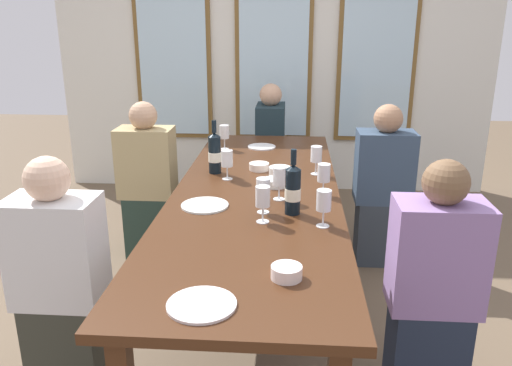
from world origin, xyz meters
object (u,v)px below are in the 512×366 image
at_px(tasting_bowl_0, 280,171).
at_px(wine_glass_4, 263,197).
at_px(wine_bottle_1, 215,153).
at_px(seated_person_1, 433,290).
at_px(white_plate_1, 262,147).
at_px(wine_glass_0, 279,177).
at_px(tasting_bowl_1, 287,272).
at_px(wine_glass_6, 227,159).
at_px(seated_person_0, 61,285).
at_px(wine_glass_3, 324,174).
at_px(wine_glass_1, 263,190).
at_px(white_plate_2, 202,305).
at_px(wine_glass_2, 224,132).
at_px(tasting_bowl_3, 275,182).
at_px(tasting_bowl_2, 259,167).
at_px(seated_person_2, 148,185).
at_px(wine_glass_5, 316,156).
at_px(white_plate_0, 205,205).
at_px(seated_person_3, 383,190).
at_px(wine_bottle_0, 293,189).
at_px(wine_glass_7, 324,202).
at_px(seated_person_4, 270,151).
at_px(dining_table, 256,202).

distance_m(tasting_bowl_0, wine_glass_4, 0.75).
distance_m(wine_bottle_1, seated_person_1, 1.49).
height_order(white_plate_1, wine_glass_0, wine_glass_0).
relative_size(wine_bottle_1, tasting_bowl_1, 2.81).
xyz_separation_m(wine_glass_6, seated_person_0, (-0.63, -0.91, -0.34)).
relative_size(wine_glass_3, wine_glass_4, 1.00).
distance_m(wine_glass_1, wine_glass_3, 0.41).
xyz_separation_m(white_plate_2, wine_glass_2, (-0.20, 2.09, 0.12)).
bearing_deg(wine_glass_3, tasting_bowl_3, 152.01).
height_order(tasting_bowl_2, wine_glass_3, wine_glass_3).
height_order(white_plate_2, seated_person_0, seated_person_0).
bearing_deg(wine_glass_6, wine_glass_2, 98.76).
height_order(white_plate_1, tasting_bowl_0, tasting_bowl_0).
xyz_separation_m(wine_bottle_1, tasting_bowl_2, (0.26, 0.08, -0.10)).
bearing_deg(seated_person_2, wine_glass_4, -52.53).
bearing_deg(wine_glass_4, wine_glass_5, 70.62).
bearing_deg(wine_glass_2, tasting_bowl_1, -75.87).
bearing_deg(wine_glass_0, wine_glass_5, 65.88).
bearing_deg(white_plate_0, tasting_bowl_2, 70.79).
distance_m(white_plate_0, wine_glass_1, 0.32).
height_order(seated_person_0, seated_person_3, same).
relative_size(white_plate_1, tasting_bowl_1, 1.76).
bearing_deg(tasting_bowl_3, wine_bottle_0, -76.67).
relative_size(tasting_bowl_1, tasting_bowl_3, 0.86).
bearing_deg(white_plate_1, tasting_bowl_1, -83.82).
distance_m(wine_glass_7, seated_person_3, 1.31).
xyz_separation_m(wine_glass_3, seated_person_1, (0.45, -0.59, -0.34)).
bearing_deg(seated_person_0, wine_glass_3, 29.54).
xyz_separation_m(tasting_bowl_1, seated_person_3, (0.63, 1.68, -0.24)).
bearing_deg(wine_glass_2, wine_bottle_1, -88.18).
relative_size(wine_glass_3, seated_person_4, 0.16).
xyz_separation_m(tasting_bowl_0, wine_glass_4, (-0.06, -0.74, 0.10)).
height_order(wine_bottle_0, wine_glass_7, wine_bottle_0).
height_order(white_plate_2, wine_glass_3, wine_glass_3).
bearing_deg(wine_glass_1, wine_glass_5, 66.99).
distance_m(wine_glass_1, wine_glass_4, 0.12).
relative_size(wine_glass_1, wine_glass_4, 1.00).
xyz_separation_m(dining_table, seated_person_3, (0.81, 0.71, -0.15)).
height_order(wine_glass_4, seated_person_2, seated_person_2).
height_order(tasting_bowl_0, wine_glass_5, wine_glass_5).
xyz_separation_m(tasting_bowl_0, tasting_bowl_1, (0.06, -1.27, -0.00)).
height_order(tasting_bowl_2, wine_glass_5, wine_glass_5).
bearing_deg(white_plate_2, wine_glass_5, 74.14).
bearing_deg(wine_glass_5, seated_person_4, 103.72).
xyz_separation_m(tasting_bowl_1, seated_person_2, (-0.99, 1.67, -0.24)).
bearing_deg(seated_person_3, dining_table, -138.96).
xyz_separation_m(tasting_bowl_2, wine_glass_2, (-0.28, 0.51, 0.10)).
bearing_deg(seated_person_3, wine_glass_5, -142.26).
distance_m(tasting_bowl_1, wine_glass_7, 0.53).
xyz_separation_m(tasting_bowl_1, seated_person_4, (-0.18, 2.69, -0.24)).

